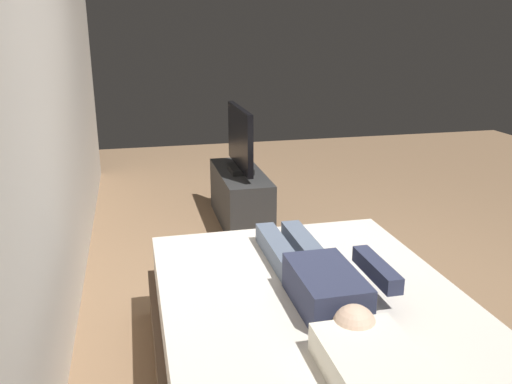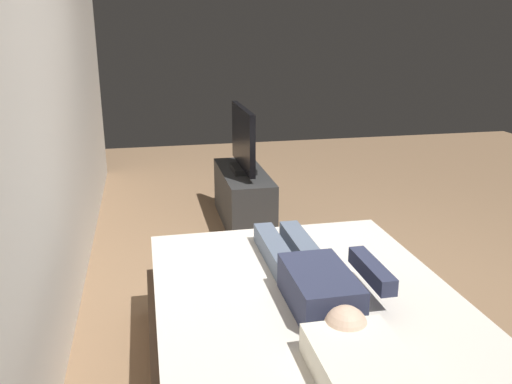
{
  "view_description": "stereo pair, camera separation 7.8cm",
  "coord_description": "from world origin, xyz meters",
  "px_view_note": "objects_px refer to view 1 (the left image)",
  "views": [
    {
      "loc": [
        -3.12,
        1.25,
        1.79
      ],
      "look_at": [
        0.28,
        0.45,
        0.69
      ],
      "focal_mm": 37.35,
      "sensor_mm": 36.0,
      "label": 1
    },
    {
      "loc": [
        -3.14,
        1.17,
        1.79
      ],
      "look_at": [
        0.28,
        0.45,
        0.69
      ],
      "focal_mm": 37.35,
      "sensor_mm": 36.0,
      "label": 2
    }
  ],
  "objects_px": {
    "bed": "(312,346)",
    "tv_stand": "(240,197)",
    "remote": "(381,269)",
    "pillow": "(373,366)",
    "tv": "(240,141)",
    "person": "(319,278)"
  },
  "relations": [
    {
      "from": "bed",
      "to": "person",
      "type": "height_order",
      "value": "person"
    },
    {
      "from": "pillow",
      "to": "remote",
      "type": "height_order",
      "value": "pillow"
    },
    {
      "from": "bed",
      "to": "tv_stand",
      "type": "height_order",
      "value": "bed"
    },
    {
      "from": "remote",
      "to": "tv",
      "type": "xyz_separation_m",
      "value": [
        2.28,
        0.3,
        0.24
      ]
    },
    {
      "from": "tv_stand",
      "to": "tv",
      "type": "bearing_deg",
      "value": -165.96
    },
    {
      "from": "pillow",
      "to": "tv_stand",
      "type": "relative_size",
      "value": 0.44
    },
    {
      "from": "pillow",
      "to": "person",
      "type": "height_order",
      "value": "person"
    },
    {
      "from": "bed",
      "to": "person",
      "type": "xyz_separation_m",
      "value": [
        0.03,
        -0.03,
        0.36
      ]
    },
    {
      "from": "pillow",
      "to": "tv",
      "type": "distance_m",
      "value": 3.12
    },
    {
      "from": "bed",
      "to": "tv_stand",
      "type": "xyz_separation_m",
      "value": [
        2.46,
        -0.14,
        -0.01
      ]
    },
    {
      "from": "tv",
      "to": "tv_stand",
      "type": "bearing_deg",
      "value": 14.04
    },
    {
      "from": "pillow",
      "to": "tv",
      "type": "relative_size",
      "value": 0.55
    },
    {
      "from": "person",
      "to": "tv",
      "type": "distance_m",
      "value": 2.44
    },
    {
      "from": "pillow",
      "to": "person",
      "type": "relative_size",
      "value": 0.38
    },
    {
      "from": "remote",
      "to": "tv_stand",
      "type": "height_order",
      "value": "remote"
    },
    {
      "from": "bed",
      "to": "person",
      "type": "bearing_deg",
      "value": -48.65
    },
    {
      "from": "remote",
      "to": "tv_stand",
      "type": "relative_size",
      "value": 0.14
    },
    {
      "from": "pillow",
      "to": "person",
      "type": "distance_m",
      "value": 0.68
    },
    {
      "from": "remote",
      "to": "bed",
      "type": "bearing_deg",
      "value": 112.36
    },
    {
      "from": "remote",
      "to": "tv",
      "type": "relative_size",
      "value": 0.17
    },
    {
      "from": "bed",
      "to": "person",
      "type": "distance_m",
      "value": 0.36
    },
    {
      "from": "tv_stand",
      "to": "tv",
      "type": "height_order",
      "value": "tv"
    }
  ]
}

